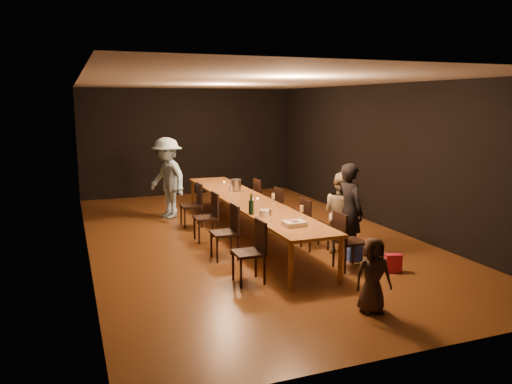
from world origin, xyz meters
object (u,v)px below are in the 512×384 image
object	(u,v)px
plate_stack	(265,213)
ice_bucket	(236,185)
chair_right_1	(315,224)
chair_right_0	(350,241)
table	(248,202)
champagne_bottle	(251,204)
chair_left_2	(206,217)
woman_tan	(341,213)
chair_right_3	(265,200)
chair_left_1	(224,232)
child	(373,275)
chair_right_2	(287,210)
chair_left_0	(249,252)
man_blue	(167,178)
chair_left_3	(191,205)
birthday_cake	(294,224)
woman_birthday	(350,211)

from	to	relation	value
plate_stack	ice_bucket	world-z (taller)	ice_bucket
chair_right_1	chair_right_0	bearing A→B (deg)	-0.00
table	ice_bucket	distance (m)	1.01
chair_right_1	champagne_bottle	size ratio (longest dim) A/B	2.58
chair_right_0	champagne_bottle	bearing A→B (deg)	-132.41
plate_stack	chair_left_2	bearing A→B (deg)	112.79
chair_right_1	woman_tan	distance (m)	0.56
champagne_bottle	chair_right_3	bearing A→B (deg)	63.32
chair_left_1	child	distance (m)	2.95
woman_tan	child	bearing A→B (deg)	144.34
chair_right_2	ice_bucket	xyz separation A→B (m)	(-0.76, 0.99, 0.41)
chair_left_0	woman_tan	distance (m)	2.17
chair_right_2	chair_left_2	xyz separation A→B (m)	(-1.70, 0.00, 0.00)
chair_right_1	man_blue	bearing A→B (deg)	-149.49
chair_left_3	man_blue	size ratio (longest dim) A/B	0.51
chair_right_0	chair_left_0	size ratio (longest dim) A/B	1.00
table	woman_tan	distance (m)	1.97
man_blue	ice_bucket	size ratio (longest dim) A/B	7.49
chair_right_1	ice_bucket	bearing A→B (deg)	-160.88
champagne_bottle	ice_bucket	size ratio (longest dim) A/B	1.46
chair_right_2	chair_right_3	xyz separation A→B (m)	(0.00, 1.20, 0.00)
chair_right_0	chair_right_2	bearing A→B (deg)	180.00
chair_right_3	chair_right_2	bearing A→B (deg)	-0.00
chair_left_3	birthday_cake	distance (m)	3.56
chair_left_1	child	xyz separation A→B (m)	(1.11, -2.73, 0.02)
chair_right_0	plate_stack	size ratio (longest dim) A/B	4.61
chair_right_1	champagne_bottle	xyz separation A→B (m)	(-1.24, -0.07, 0.46)
chair_right_0	chair_left_1	distance (m)	2.08
woman_tan	man_blue	xyz separation A→B (m)	(-2.30, 3.80, 0.20)
champagne_bottle	chair_left_3	bearing A→B (deg)	100.56
chair_left_1	woman_birthday	distance (m)	2.14
chair_right_3	birthday_cake	distance (m)	3.58
table	woman_birthday	bearing A→B (deg)	-58.57
chair_right_3	chair_right_0	bearing A→B (deg)	-0.00
ice_bucket	chair_left_1	bearing A→B (deg)	-113.26
chair_left_1	woman_tan	xyz separation A→B (m)	(2.00, -0.40, 0.25)
chair_right_1	woman_birthday	size ratio (longest dim) A/B	0.57
chair_left_1	ice_bucket	world-z (taller)	ice_bucket
woman_birthday	chair_right_1	bearing A→B (deg)	16.87
chair_left_1	birthday_cake	xyz separation A→B (m)	(0.80, -1.05, 0.32)
chair_right_2	plate_stack	distance (m)	1.87
ice_bucket	chair_right_1	bearing A→B (deg)	-70.88
man_blue	birthday_cake	xyz separation A→B (m)	(1.10, -4.45, -0.13)
chair_right_0	chair_right_1	xyz separation A→B (m)	(0.00, 1.20, 0.00)
chair_right_2	woman_birthday	bearing A→B (deg)	9.06
chair_left_1	ice_bucket	bearing A→B (deg)	-23.26
chair_right_1	chair_left_2	world-z (taller)	same
table	plate_stack	xyz separation A→B (m)	(-0.22, -1.49, 0.10)
woman_tan	chair_right_1	bearing A→B (deg)	22.03
chair_right_2	chair_left_2	size ratio (longest dim) A/B	1.00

